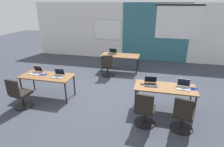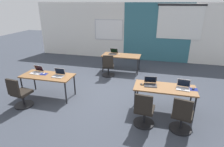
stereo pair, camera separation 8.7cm
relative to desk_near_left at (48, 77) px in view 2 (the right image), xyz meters
The scene contains 20 objects.
ground_plane 1.96m from the desk_near_left, 18.92° to the left, with size 24.00×24.00×0.00m.
back_wall_assembly 5.17m from the desk_near_left, 69.47° to the left, with size 10.00×0.27×2.80m.
desk_near_left is the anchor object (origin of this frame).
desk_near_right 3.50m from the desk_near_left, ahead, with size 1.60×0.70×0.72m.
desk_far_center 3.30m from the desk_near_left, 57.99° to the left, with size 1.60×0.70×0.72m.
laptop_near_left_end 0.45m from the desk_near_left, 166.81° to the left, with size 0.36×0.34×0.23m.
mousepad_near_left_end 0.17m from the desk_near_left, 162.56° to the left, with size 0.22×0.19×0.00m.
mouse_near_left_end 0.18m from the desk_near_left, 162.56° to the left, with size 0.06×0.10×0.03m.
chair_near_left_end 0.93m from the desk_near_left, 117.87° to the right, with size 0.52×0.56×0.92m.
laptop_near_right_end 3.96m from the desk_near_left, ahead, with size 0.36×0.32×0.23m.
mousepad_near_right_end 4.21m from the desk_near_left, ahead, with size 0.22×0.19×0.00m.
mouse_near_right_end 4.21m from the desk_near_left, ahead, with size 0.09×0.11×0.03m.
chair_near_right_end 3.99m from the desk_near_left, 11.55° to the right, with size 0.53×0.58×0.92m.
laptop_near_right_inner 3.12m from the desk_near_left, ahead, with size 0.36×0.35×0.22m.
mouse_near_right_inner 2.88m from the desk_near_left, ahead, with size 0.09×0.11×0.03m.
chair_near_right_inner 3.16m from the desk_near_left, 14.54° to the right, with size 0.52×0.56×0.92m.
laptop_far_left 3.21m from the desk_near_left, 64.60° to the left, with size 0.36×0.35×0.22m.
mouse_far_left 3.30m from the desk_near_left, 60.16° to the left, with size 0.08×0.11×0.03m.
chair_far_left 2.52m from the desk_near_left, 56.84° to the left, with size 0.53×0.59×0.92m.
laptop_near_left_inner 0.40m from the desk_near_left, ahead, with size 0.34×0.30×0.23m.
Camera 2 is at (1.49, -5.24, 2.84)m, focal length 29.78 mm.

